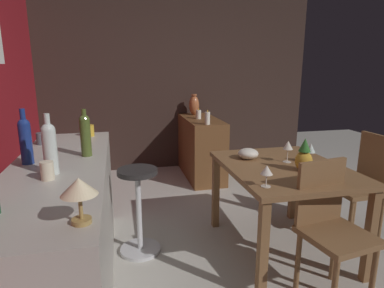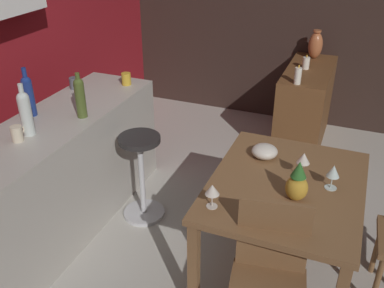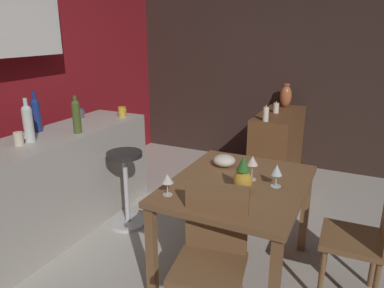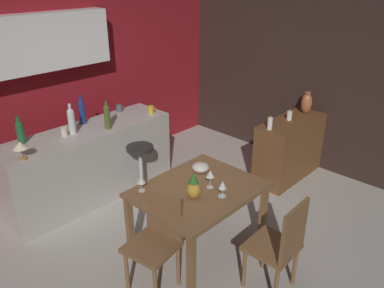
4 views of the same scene
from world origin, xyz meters
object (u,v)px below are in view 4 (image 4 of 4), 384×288
Objects in this scene: wine_glass_left at (141,180)px; wine_glass_center at (210,174)px; chair_near_window at (156,238)px; cup_cream at (64,132)px; cup_slate at (119,108)px; sideboard_cabinet at (290,148)px; cup_mustard at (151,110)px; wine_bottle_olive at (107,116)px; dining_table at (198,196)px; vase_copper at (307,103)px; pineapple_centerpiece at (194,187)px; fruit_bowl at (201,167)px; pillar_candle_short at (270,124)px; wine_glass_right at (223,185)px; chair_by_doorway at (280,244)px; pillar_candle_tall at (289,116)px; wine_bottle_clear at (71,120)px; wine_bottle_green at (20,131)px; bar_stool at (141,172)px; counter_lamp at (20,146)px; wine_bottle_cobalt at (82,111)px.

wine_glass_center is (0.48, -0.42, 0.03)m from wine_glass_left.
chair_near_window is 8.54× the size of cup_cream.
cup_slate is (0.42, 1.95, 0.07)m from wine_glass_center.
sideboard_cabinet is 9.65× the size of cup_mustard.
chair_near_window is 1.75m from wine_bottle_olive.
dining_table is 10.04× the size of cup_slate.
chair_near_window is 3.08× the size of vase_copper.
pineapple_centerpiece is 1.84m from cup_mustard.
cup_cream is at bearing 90.38° from wine_glass_left.
cup_cream reaches higher than cup_mustard.
fruit_bowl is 1.27m from pillar_candle_short.
chair_by_doorway is at bearing -84.59° from wine_glass_right.
pillar_candle_tall is (1.47, -1.67, -0.07)m from cup_slate.
pillar_candle_short is (-0.45, 0.00, 0.02)m from pillar_candle_tall.
dining_table is 3.83× the size of vase_copper.
wine_bottle_clear reaches higher than wine_glass_right.
wine_bottle_green is 2.12× the size of pillar_candle_tall.
dining_table is 6.40× the size of pillar_candle_short.
sideboard_cabinet is at bearing -32.07° from cup_cream.
dining_table is at bearing -92.33° from wine_bottle_olive.
dining_table is 10.63× the size of cup_cream.
bar_stool is at bearing 151.70° from pillar_candle_tall.
wine_glass_right is 0.53× the size of wine_bottle_green.
cup_mustard is at bearing 69.70° from fruit_bowl.
wine_bottle_olive is at bearing -139.51° from cup_slate.
cup_mustard is at bearing 60.97° from pineapple_centerpiece.
wine_glass_left is 1.29× the size of cup_mustard.
counter_lamp is at bearing 135.30° from fruit_bowl.
wine_glass_left is at bearing 176.02° from pillar_candle_short.
counter_lamp reaches higher than cup_mustard.
fruit_bowl is (0.15, 1.05, 0.29)m from chair_by_doorway.
cup_cream is (-0.51, 2.52, 0.45)m from chair_by_doorway.
sideboard_cabinet is 0.47m from pillar_candle_tall.
wine_bottle_clear reaches higher than cup_slate.
wine_bottle_green is at bearing 109.51° from pineapple_centerpiece.
chair_by_doorway is 5.20× the size of pillar_candle_short.
vase_copper reaches higher than fruit_bowl.
chair_by_doorway is 1.29× the size of bar_stool.
chair_near_window is at bearing -114.20° from wine_glass_left.
vase_copper is at bearing -4.14° from pillar_candle_tall.
chair_by_doorway is at bearing -80.86° from wine_bottle_clear.
wine_bottle_cobalt reaches higher than wine_glass_right.
wine_bottle_cobalt is 2.51× the size of pillar_candle_tall.
pillar_candle_tall reaches higher than bar_stool.
fruit_bowl is 1.71m from cup_slate.
cup_slate is at bearing 40.49° from wine_bottle_olive.
wine_bottle_green is 0.94m from wine_bottle_olive.
wine_bottle_green is 2.66× the size of cup_slate.
pineapple_centerpiece is 0.85× the size of vase_copper.
fruit_bowl is 1.22× the size of pillar_candle_tall.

